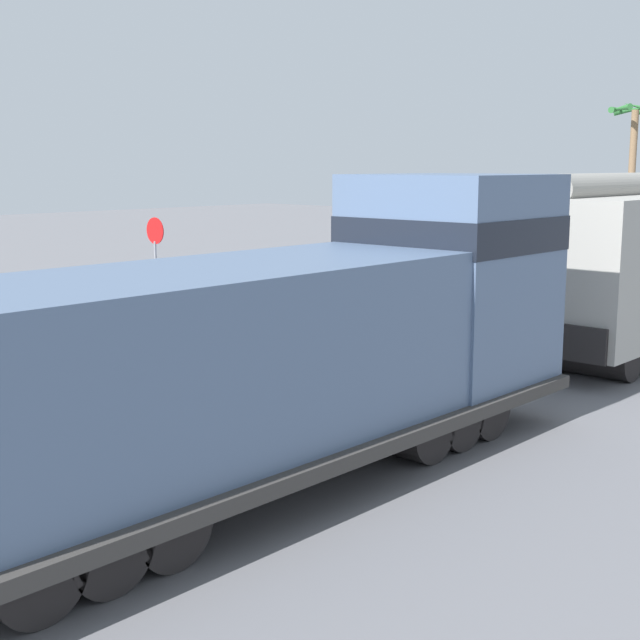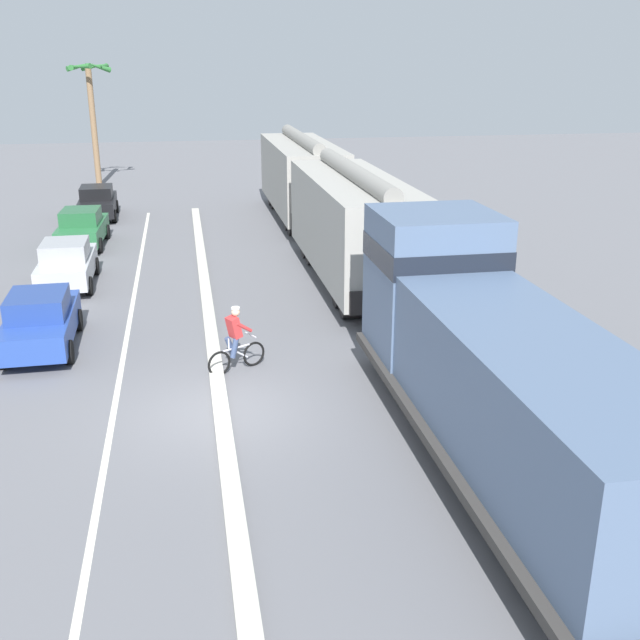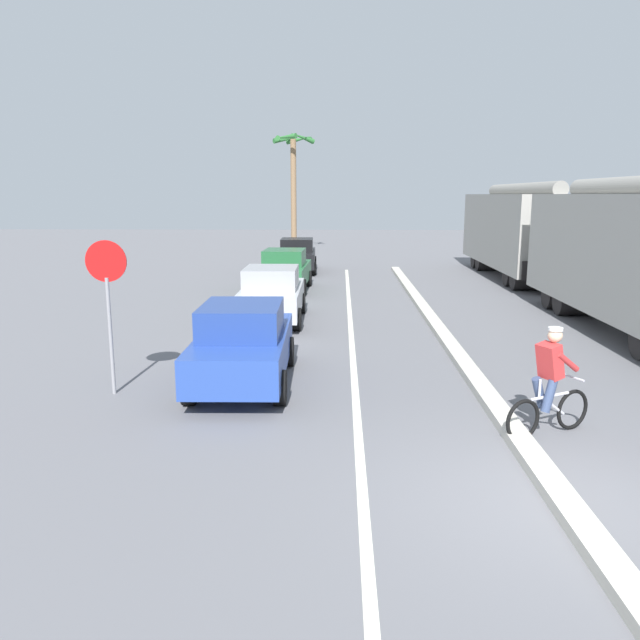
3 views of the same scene
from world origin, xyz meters
name	(u,v)px [view 2 (image 2 of 3)]	position (x,y,z in m)	size (l,w,h in m)	color
ground_plane	(221,412)	(0.00, 0.00, 0.00)	(120.00, 120.00, 0.00)	slate
median_curb	(210,322)	(0.00, 6.00, 0.08)	(0.36, 36.00, 0.16)	beige
lane_stripe	(128,329)	(-2.40, 6.00, 0.00)	(0.14, 36.00, 0.01)	silver
locomotive	(488,365)	(5.25, -2.52, 1.80)	(3.10, 11.61, 4.20)	slate
hopper_car_lead	(354,225)	(5.25, 9.63, 2.08)	(2.90, 10.60, 4.18)	#A19F97
hopper_car_middle	(302,177)	(5.25, 21.23, 2.08)	(2.90, 10.60, 4.18)	#9E9B94
parked_car_blue	(41,321)	(-4.60, 4.85, 0.82)	(1.92, 4.24, 1.62)	#28479E
parked_car_silver	(67,263)	(-4.71, 11.02, 0.82)	(1.88, 4.22, 1.62)	#B7BABF
parked_car_green	(82,228)	(-4.85, 16.98, 0.82)	(1.94, 4.25, 1.62)	#286B3D
parked_car_black	(98,202)	(-4.80, 23.06, 0.82)	(1.94, 4.25, 1.62)	black
cyclist	(236,341)	(0.53, 2.32, 0.82)	(1.53, 0.87, 1.71)	black
palm_tree_near	(91,95)	(-5.73, 33.36, 5.51)	(2.74, 2.79, 7.50)	#846647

